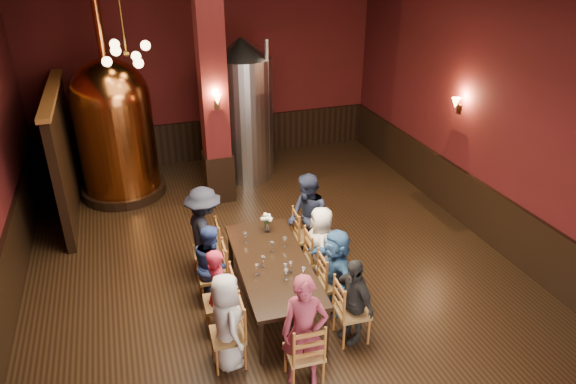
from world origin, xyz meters
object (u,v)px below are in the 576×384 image
object	(u,v)px
copper_kettle	(115,128)
steel_vessel	(244,110)
dining_table	(273,266)
person_0	(227,321)
person_2	(212,264)
person_1	(219,291)
rose_vase	(267,220)

from	to	relation	value
copper_kettle	steel_vessel	bearing A→B (deg)	1.82
dining_table	person_0	world-z (taller)	person_0
person_0	copper_kettle	xyz separation A→B (m)	(-1.05, 5.52, 0.82)
person_2	person_0	bearing A→B (deg)	168.20
dining_table	copper_kettle	bearing A→B (deg)	116.07
person_1	person_2	distance (m)	0.66
dining_table	rose_vase	world-z (taller)	rose_vase
steel_vessel	person_1	bearing A→B (deg)	-108.38
person_1	copper_kettle	size ratio (longest dim) A/B	0.32
dining_table	copper_kettle	distance (m)	5.03
dining_table	copper_kettle	size ratio (longest dim) A/B	0.60
dining_table	copper_kettle	world-z (taller)	copper_kettle
dining_table	steel_vessel	xyz separation A→B (m)	(0.77, 4.65, 0.88)
person_2	copper_kettle	bearing A→B (deg)	6.08
person_1	rose_vase	distance (m)	1.57
person_1	rose_vase	bearing A→B (deg)	-56.47
rose_vase	steel_vessel	bearing A→B (deg)	80.97
dining_table	person_1	world-z (taller)	person_1
dining_table	person_1	distance (m)	0.91
copper_kettle	rose_vase	world-z (taller)	copper_kettle
copper_kettle	person_2	bearing A→B (deg)	-75.11
copper_kettle	rose_vase	xyz separation A→B (m)	(2.12, -3.72, -0.53)
person_2	rose_vase	world-z (taller)	person_2
dining_table	steel_vessel	distance (m)	4.80
person_0	steel_vessel	size ratio (longest dim) A/B	0.43
person_1	person_2	size ratio (longest dim) A/B	1.01
steel_vessel	rose_vase	xyz separation A→B (m)	(-0.60, -3.80, -0.61)
steel_vessel	rose_vase	distance (m)	3.90
person_0	copper_kettle	size ratio (longest dim) A/B	0.33
copper_kettle	rose_vase	bearing A→B (deg)	-60.34
dining_table	person_0	size ratio (longest dim) A/B	1.81
steel_vessel	copper_kettle	bearing A→B (deg)	-178.18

